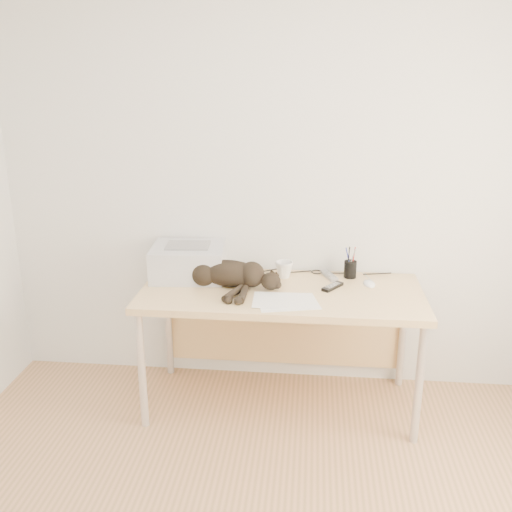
# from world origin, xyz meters

# --- Properties ---
(wall_back) EXTENTS (3.50, 0.00, 3.50)m
(wall_back) POSITION_xyz_m (0.00, 1.75, 1.30)
(wall_back) COLOR silver
(wall_back) RESTS_ON floor
(desk) EXTENTS (1.60, 0.70, 0.74)m
(desk) POSITION_xyz_m (0.00, 1.48, 0.61)
(desk) COLOR #E1C083
(desk) RESTS_ON floor
(printer) EXTENTS (0.45, 0.40, 0.20)m
(printer) POSITION_xyz_m (-0.57, 1.56, 0.84)
(printer) COLOR silver
(printer) RESTS_ON desk
(papers) EXTENTS (0.38, 0.30, 0.01)m
(papers) POSITION_xyz_m (0.03, 1.22, 0.74)
(papers) COLOR white
(papers) RESTS_ON desk
(cat) EXTENTS (0.72, 0.39, 0.16)m
(cat) POSITION_xyz_m (-0.32, 1.42, 0.81)
(cat) COLOR black
(cat) RESTS_ON desk
(mug) EXTENTS (0.14, 0.14, 0.10)m
(mug) POSITION_xyz_m (0.00, 1.60, 0.79)
(mug) COLOR white
(mug) RESTS_ON desk
(pen_cup) EXTENTS (0.07, 0.07, 0.19)m
(pen_cup) POSITION_xyz_m (0.40, 1.64, 0.79)
(pen_cup) COLOR black
(pen_cup) RESTS_ON desk
(remote_grey) EXTENTS (0.10, 0.18, 0.02)m
(remote_grey) POSITION_xyz_m (0.28, 1.63, 0.75)
(remote_grey) COLOR gray
(remote_grey) RESTS_ON desk
(remote_black) EXTENTS (0.13, 0.16, 0.02)m
(remote_black) POSITION_xyz_m (0.29, 1.45, 0.75)
(remote_black) COLOR black
(remote_black) RESTS_ON desk
(mouse) EXTENTS (0.09, 0.12, 0.04)m
(mouse) POSITION_xyz_m (0.50, 1.52, 0.76)
(mouse) COLOR white
(mouse) RESTS_ON desk
(cable_tangle) EXTENTS (1.36, 0.07, 0.01)m
(cable_tangle) POSITION_xyz_m (0.00, 1.70, 0.75)
(cable_tangle) COLOR black
(cable_tangle) RESTS_ON desk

